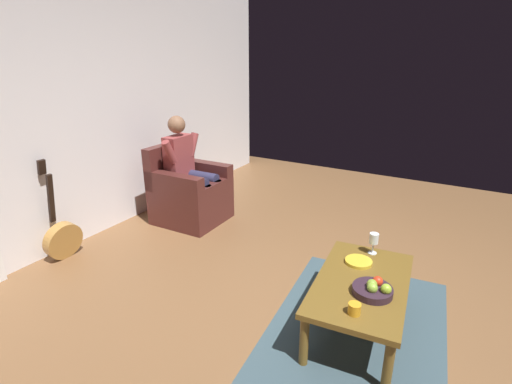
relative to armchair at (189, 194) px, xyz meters
The scene contains 11 objects.
ground_plane 2.40m from the armchair, 69.85° to the left, with size 7.63×7.63×0.00m, color brown.
wall_back 1.49m from the armchair, 40.52° to the right, with size 6.76×0.06×2.73m, color silver.
rug 2.55m from the armchair, 67.75° to the left, with size 1.78×1.22×0.01m, color #354952.
armchair is the anchor object (origin of this frame).
person_seated 0.34m from the armchair, 90.81° to the left, with size 0.61×0.61×1.26m.
coffee_table 2.53m from the armchair, 67.75° to the left, with size 1.13×0.71×0.41m.
guitar 1.44m from the armchair, 20.20° to the right, with size 0.37×0.23×1.00m.
wine_glass_near 2.36m from the armchair, 77.41° to the left, with size 0.07×0.07×0.18m.
fruit_bowl 2.67m from the armchair, 66.32° to the left, with size 0.27×0.27×0.11m.
decorative_dish 2.36m from the armchair, 72.24° to the left, with size 0.20×0.20×0.02m, color gold.
candle_jar 2.74m from the armchair, 60.76° to the left, with size 0.08×0.08×0.07m, color orange.
Camera 1 is at (2.54, 0.61, 1.93)m, focal length 26.98 mm.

